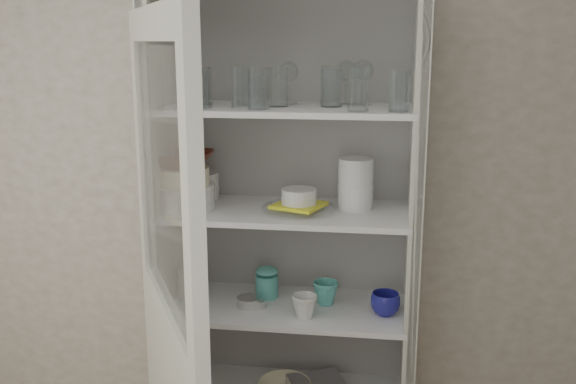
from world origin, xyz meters
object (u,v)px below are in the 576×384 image
Objects in this scene: mug_blue at (385,304)px; mug_teal at (326,293)px; grey_bowl_stack at (356,184)px; mug_white at (305,306)px; plate_stack_front at (183,196)px; glass_platter at (299,209)px; cream_bowl at (182,175)px; goblet_1 at (289,81)px; white_ramekin at (299,196)px; pantry_cabinet at (290,280)px; goblet_0 at (189,82)px; teal_jar at (267,284)px; cupboard_door at (173,372)px; measuring_cups at (249,302)px; white_canister at (190,284)px; terracotta_bowl at (181,159)px; plate_stack_back at (194,185)px; goblet_2 at (346,80)px; yellow_trivet at (299,205)px; goblet_3 at (363,80)px.

mug_teal is (-0.24, 0.07, 0.00)m from mug_blue.
grey_bowl_stack reaches higher than mug_white.
plate_stack_front reaches higher than glass_platter.
cream_bowl is (0.00, 0.00, 0.08)m from plate_stack_front.
white_ramekin is (0.05, -0.10, -0.43)m from goblet_1.
pantry_cabinet reaches higher than mug_white.
pantry_cabinet is 0.56m from plate_stack_front.
teal_jar is (0.31, -0.03, -0.82)m from goblet_0.
mug_white is (0.04, -0.09, -0.41)m from white_ramekin.
cupboard_door is 0.78m from cream_bowl.
goblet_0 is at bearing 90.00° from plate_stack_front.
glass_platter reaches higher than measuring_cups.
goblet_0 is 1.40× the size of teal_jar.
plate_stack_front is 0.39m from white_canister.
glass_platter is (0.46, 0.02, -0.19)m from terracotta_bowl.
mug_blue is at bearing -34.84° from grey_bowl_stack.
plate_stack_back is (0.00, 0.02, -0.42)m from goblet_0.
goblet_2 is (0.21, 0.04, 0.81)m from pantry_cabinet.
glass_platter is 0.05m from white_ramekin.
cupboard_door is 17.48× the size of mug_blue.
pantry_cabinet is 8.61× the size of terracotta_bowl.
white_canister is at bearing 152.95° from mug_white.
white_canister is at bearing 176.00° from yellow_trivet.
goblet_1 is at bearing 133.91° from pantry_cabinet.
plate_stack_back is 0.70m from mug_teal.
cupboard_door is 11.43× the size of yellow_trivet.
goblet_3 is 1.92× the size of measuring_cups.
goblet_3 is 0.87× the size of cream_bowl.
glass_platter is at bearing -162.16° from mug_teal.
yellow_trivet is (0.46, -0.14, -0.03)m from plate_stack_back.
measuring_cups is at bearing -174.32° from yellow_trivet.
cream_bowl is 0.74× the size of glass_platter.
goblet_3 is (0.69, -0.02, 0.01)m from goblet_0.
goblet_2 is 0.40m from grey_bowl_stack.
plate_stack_front reaches higher than white_ramekin.
pantry_cabinet reaches higher than glass_platter.
yellow_trivet is 1.54× the size of teal_jar.
white_ramekin is at bearing -61.51° from goblet_1.
cupboard_door is 10.64× the size of goblet_3.
cupboard_door is 19.41× the size of mug_teal.
goblet_1 is 0.92m from white_canister.
goblet_3 reaches higher than cream_bowl.
grey_bowl_stack reaches higher than teal_jar.
mug_teal is 0.25m from teal_jar.
grey_bowl_stack is 0.47m from mug_teal.
terracotta_bowl is 1.80× the size of white_ramekin.
cream_bowl reaches higher than plate_stack_back.
goblet_2 is at bearing 128.77° from mug_blue.
mug_blue is (0.34, -0.03, -0.38)m from yellow_trivet.
goblet_2 is 0.89m from mug_white.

